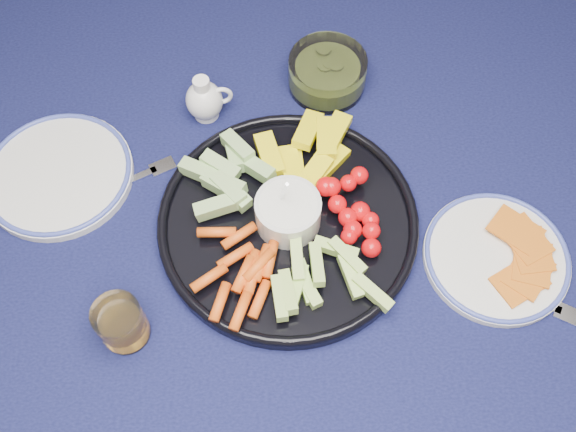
{
  "coord_description": "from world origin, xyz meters",
  "views": [
    {
      "loc": [
        -0.06,
        -0.55,
        1.59
      ],
      "look_at": [
        -0.06,
        -0.09,
        0.78
      ],
      "focal_mm": 40.0,
      "sensor_mm": 36.0,
      "label": 1
    }
  ],
  "objects_px": {
    "pickle_bowl": "(327,74)",
    "side_plate_extra": "(58,174)",
    "crudite_platter": "(286,219)",
    "creamer_pitcher": "(205,100)",
    "cheese_plate": "(497,256)",
    "dining_table": "(323,203)",
    "juice_tumbler": "(122,324)"
  },
  "relations": [
    {
      "from": "juice_tumbler",
      "to": "side_plate_extra",
      "type": "distance_m",
      "value": 0.29
    },
    {
      "from": "crudite_platter",
      "to": "creamer_pitcher",
      "type": "distance_m",
      "value": 0.25
    },
    {
      "from": "pickle_bowl",
      "to": "side_plate_extra",
      "type": "xyz_separation_m",
      "value": [
        -0.42,
        -0.19,
        -0.02
      ]
    },
    {
      "from": "cheese_plate",
      "to": "juice_tumbler",
      "type": "distance_m",
      "value": 0.53
    },
    {
      "from": "dining_table",
      "to": "side_plate_extra",
      "type": "relative_size",
      "value": 7.25
    },
    {
      "from": "crudite_platter",
      "to": "creamer_pitcher",
      "type": "relative_size",
      "value": 4.61
    },
    {
      "from": "side_plate_extra",
      "to": "creamer_pitcher",
      "type": "bearing_deg",
      "value": 29.0
    },
    {
      "from": "creamer_pitcher",
      "to": "side_plate_extra",
      "type": "height_order",
      "value": "creamer_pitcher"
    },
    {
      "from": "pickle_bowl",
      "to": "side_plate_extra",
      "type": "relative_size",
      "value": 0.56
    },
    {
      "from": "dining_table",
      "to": "juice_tumbler",
      "type": "relative_size",
      "value": 21.76
    },
    {
      "from": "creamer_pitcher",
      "to": "juice_tumbler",
      "type": "xyz_separation_m",
      "value": [
        -0.09,
        -0.38,
        -0.0
      ]
    },
    {
      "from": "crudite_platter",
      "to": "juice_tumbler",
      "type": "distance_m",
      "value": 0.27
    },
    {
      "from": "dining_table",
      "to": "pickle_bowl",
      "type": "bearing_deg",
      "value": 87.7
    },
    {
      "from": "creamer_pitcher",
      "to": "juice_tumbler",
      "type": "distance_m",
      "value": 0.39
    },
    {
      "from": "crudite_platter",
      "to": "creamer_pitcher",
      "type": "xyz_separation_m",
      "value": [
        -0.13,
        0.21,
        0.01
      ]
    },
    {
      "from": "dining_table",
      "to": "crudite_platter",
      "type": "height_order",
      "value": "crudite_platter"
    },
    {
      "from": "cheese_plate",
      "to": "side_plate_extra",
      "type": "bearing_deg",
      "value": 167.6
    },
    {
      "from": "pickle_bowl",
      "to": "cheese_plate",
      "type": "bearing_deg",
      "value": -54.55
    },
    {
      "from": "crudite_platter",
      "to": "cheese_plate",
      "type": "bearing_deg",
      "value": -10.53
    },
    {
      "from": "dining_table",
      "to": "juice_tumbler",
      "type": "distance_m",
      "value": 0.4
    },
    {
      "from": "creamer_pitcher",
      "to": "juice_tumbler",
      "type": "bearing_deg",
      "value": -103.19
    },
    {
      "from": "crudite_platter",
      "to": "dining_table",
      "type": "bearing_deg",
      "value": 55.78
    },
    {
      "from": "side_plate_extra",
      "to": "juice_tumbler",
      "type": "bearing_deg",
      "value": -61.99
    },
    {
      "from": "crudite_platter",
      "to": "juice_tumbler",
      "type": "relative_size",
      "value": 5.03
    },
    {
      "from": "pickle_bowl",
      "to": "side_plate_extra",
      "type": "bearing_deg",
      "value": -156.35
    },
    {
      "from": "dining_table",
      "to": "juice_tumbler",
      "type": "bearing_deg",
      "value": -137.57
    },
    {
      "from": "crudite_platter",
      "to": "cheese_plate",
      "type": "height_order",
      "value": "crudite_platter"
    },
    {
      "from": "creamer_pitcher",
      "to": "pickle_bowl",
      "type": "relative_size",
      "value": 0.64
    },
    {
      "from": "dining_table",
      "to": "pickle_bowl",
      "type": "relative_size",
      "value": 12.85
    },
    {
      "from": "dining_table",
      "to": "crudite_platter",
      "type": "bearing_deg",
      "value": -124.22
    },
    {
      "from": "dining_table",
      "to": "cheese_plate",
      "type": "distance_m",
      "value": 0.3
    },
    {
      "from": "juice_tumbler",
      "to": "side_plate_extra",
      "type": "height_order",
      "value": "juice_tumbler"
    }
  ]
}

